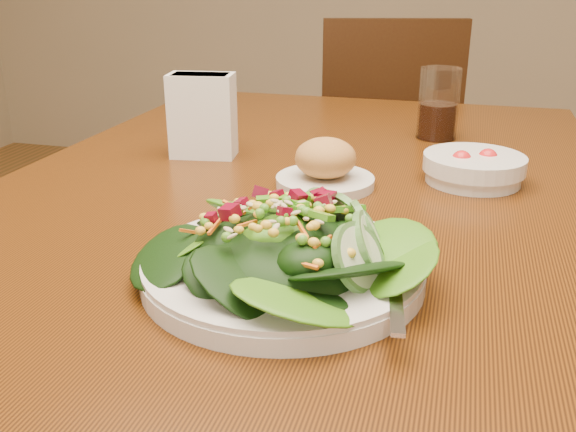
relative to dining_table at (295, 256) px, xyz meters
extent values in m
cube|color=#5C2C09|center=(0.00, 0.00, 0.08)|extent=(0.90, 1.40, 0.04)
cylinder|color=black|center=(-0.39, 0.64, -0.29)|extent=(0.07, 0.07, 0.71)
cylinder|color=black|center=(0.39, 0.64, -0.29)|extent=(0.07, 0.07, 0.71)
cube|color=black|center=(-0.03, 1.20, -0.22)|extent=(0.51, 0.51, 0.04)
cylinder|color=black|center=(0.10, 1.42, -0.44)|extent=(0.04, 0.04, 0.41)
cylinder|color=black|center=(-0.25, 1.33, -0.44)|extent=(0.04, 0.04, 0.41)
cylinder|color=black|center=(0.19, 1.07, -0.44)|extent=(0.04, 0.04, 0.41)
cylinder|color=black|center=(-0.16, 0.98, -0.44)|extent=(0.04, 0.04, 0.41)
cube|color=black|center=(0.02, 1.00, 0.03)|extent=(0.40, 0.13, 0.46)
cylinder|color=silver|center=(0.06, -0.27, 0.11)|extent=(0.29, 0.29, 0.02)
ellipsoid|color=black|center=(0.06, -0.27, 0.14)|extent=(0.20, 0.20, 0.04)
cube|color=silver|center=(0.18, -0.30, 0.12)|extent=(0.05, 0.18, 0.01)
cylinder|color=silver|center=(0.04, 0.04, 0.11)|extent=(0.14, 0.14, 0.01)
ellipsoid|color=tan|center=(0.04, 0.04, 0.14)|extent=(0.09, 0.09, 0.06)
cylinder|color=silver|center=(0.24, 0.11, 0.12)|extent=(0.15, 0.15, 0.04)
sphere|color=red|center=(0.26, 0.12, 0.14)|extent=(0.03, 0.03, 0.03)
sphere|color=red|center=(0.22, 0.10, 0.14)|extent=(0.03, 0.03, 0.03)
cylinder|color=silver|center=(0.18, 0.36, 0.17)|extent=(0.07, 0.07, 0.13)
cylinder|color=black|center=(0.18, 0.36, 0.13)|extent=(0.07, 0.07, 0.06)
cube|color=white|center=(-0.20, 0.14, 0.17)|extent=(0.11, 0.07, 0.14)
cube|color=white|center=(-0.20, 0.14, 0.18)|extent=(0.10, 0.06, 0.12)
camera|label=1|loc=(0.22, -0.84, 0.40)|focal=40.00mm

